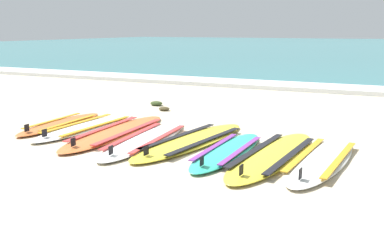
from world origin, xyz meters
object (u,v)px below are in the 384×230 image
Objects in this scene: surfboard_3 at (146,139)px; surfboard_5 at (228,151)px; surfboard_1 at (87,127)px; surfboard_4 at (192,141)px; surfboard_0 at (61,124)px; surfboard_2 at (117,132)px; surfboard_6 at (273,155)px; surfboard_7 at (322,159)px.

surfboard_5 is (1.26, -0.07, 0.00)m from surfboard_3.
surfboard_5 is (2.54, -0.38, 0.00)m from surfboard_1.
surfboard_3 is 1.27m from surfboard_5.
surfboard_0 is at bearing 177.71° from surfboard_4.
surfboard_2 is 1.00× the size of surfboard_6.
surfboard_2 is (0.64, -0.11, -0.00)m from surfboard_1.
surfboard_7 is (2.42, 0.06, 0.00)m from surfboard_3.
surfboard_1 and surfboard_3 have the same top height.
surfboard_7 is at bearing 6.40° from surfboard_5.
surfboard_1 is at bearing 176.82° from surfboard_4.
surfboard_4 is (1.27, 0.01, 0.00)m from surfboard_2.
surfboard_0 is 0.53m from surfboard_1.
surfboard_7 is (1.79, -0.15, 0.00)m from surfboard_4.
surfboard_1 is at bearing 169.97° from surfboard_2.
surfboard_0 is 0.82× the size of surfboard_7.
surfboard_6 and surfboard_7 have the same top height.
surfboard_4 is 1.23m from surfboard_6.
surfboard_0 is 1.18m from surfboard_2.
surfboard_3 is 0.66m from surfboard_4.
surfboard_5 is at bearing -23.53° from surfboard_4.
surfboard_2 and surfboard_5 have the same top height.
surfboard_2 is at bearing 171.96° from surfboard_5.
surfboard_0 is at bearing 176.71° from surfboard_7.
surfboard_3 is 1.18× the size of surfboard_5.
surfboard_7 is (3.69, -0.25, -0.00)m from surfboard_1.
surfboard_5 is 0.58m from surfboard_6.
surfboard_1 is 0.99× the size of surfboard_7.
surfboard_3 is 0.93× the size of surfboard_6.
surfboard_4 is 1.11× the size of surfboard_7.
surfboard_1 is at bearing 176.11° from surfboard_7.
surfboard_0 is at bearing 174.90° from surfboard_2.
surfboard_6 is 1.09× the size of surfboard_7.
surfboard_6 is at bearing -174.63° from surfboard_7.
surfboard_2 is 3.06m from surfboard_7.
surfboard_4 is (0.63, 0.20, -0.00)m from surfboard_3.
surfboard_2 is 0.66m from surfboard_3.
surfboard_0 and surfboard_7 have the same top height.
surfboard_2 is 1.27× the size of surfboard_5.
surfboard_2 and surfboard_7 have the same top height.
surfboard_3 is at bearing -13.63° from surfboard_1.
surfboard_1 is 1.91m from surfboard_4.
surfboard_4 and surfboard_5 have the same top height.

